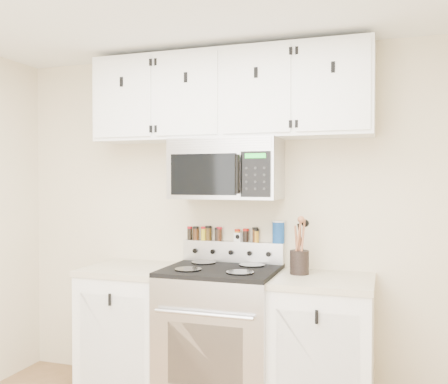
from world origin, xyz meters
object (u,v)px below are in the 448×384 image
object	(u,v)px
utensil_crock	(299,260)
salt_canister	(278,232)
range	(221,335)
microwave	(227,169)

from	to	relation	value
utensil_crock	salt_canister	xyz separation A→B (m)	(-0.18, 0.18, 0.17)
range	salt_canister	world-z (taller)	salt_canister
range	salt_canister	bearing A→B (deg)	39.70
microwave	utensil_crock	bearing A→B (deg)	-3.16
microwave	range	bearing A→B (deg)	-90.23
microwave	utensil_crock	world-z (taller)	microwave
microwave	salt_canister	bearing A→B (deg)	24.61
microwave	utensil_crock	size ratio (longest dim) A/B	2.05
microwave	salt_canister	distance (m)	0.58
salt_canister	microwave	bearing A→B (deg)	-155.39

